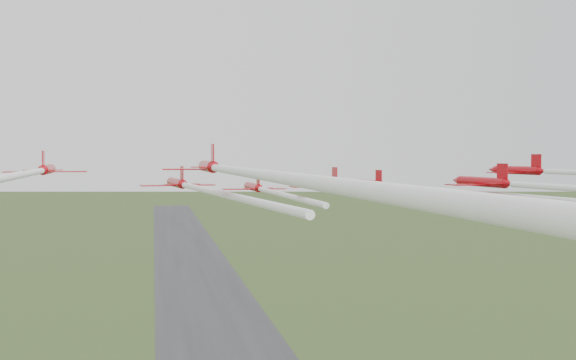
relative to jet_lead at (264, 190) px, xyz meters
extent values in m
cube|color=#302F32|center=(4.09, 187.23, -50.25)|extent=(38.00, 900.00, 0.04)
cylinder|color=#B00710|center=(-0.27, 8.34, 0.03)|extent=(1.48, 9.18, 1.18)
cone|color=#B00710|center=(-0.45, 13.88, 0.03)|extent=(1.25, 1.97, 1.18)
cone|color=#B00710|center=(-0.10, 3.12, 0.03)|extent=(1.12, 1.33, 1.08)
ellipsoid|color=black|center=(-0.34, 10.49, 0.46)|extent=(0.48, 1.04, 0.34)
cube|color=#B00710|center=(-0.24, 7.48, -0.24)|extent=(9.55, 3.10, 0.11)
cube|color=#B00710|center=(-0.13, 4.14, 0.03)|extent=(4.34, 1.43, 0.09)
cube|color=#B00710|center=(-0.14, 4.36, 1.21)|extent=(0.17, 1.94, 2.15)
cylinder|color=silver|center=(0.43, -13.32, -0.03)|extent=(1.67, 31.72, 0.65)
cylinder|color=#B00710|center=(-12.16, -4.66, 1.26)|extent=(2.28, 8.96, 1.15)
cone|color=#B00710|center=(-12.86, 0.68, 1.26)|extent=(1.38, 2.01, 1.15)
cone|color=#B00710|center=(-11.51, -9.69, 1.26)|extent=(1.20, 1.38, 1.05)
ellipsoid|color=black|center=(-12.43, -2.58, 1.68)|extent=(0.56, 1.04, 0.33)
cube|color=#B00710|center=(-12.06, -5.49, 1.00)|extent=(9.47, 3.88, 0.10)
cube|color=#B00710|center=(-11.64, -8.70, 1.26)|extent=(4.31, 1.78, 0.08)
cube|color=#B00710|center=(-11.67, -8.50, 2.41)|extent=(0.35, 1.88, 2.09)
cylinder|color=silver|center=(-8.77, -30.82, 1.21)|extent=(5.95, 41.21, 0.63)
cylinder|color=#B00710|center=(13.89, -3.18, 0.91)|extent=(2.16, 7.86, 1.01)
cone|color=#B00710|center=(13.18, 1.49, 0.91)|extent=(1.24, 1.78, 1.01)
cone|color=#B00710|center=(14.55, -7.58, 0.91)|extent=(1.07, 1.23, 0.92)
ellipsoid|color=black|center=(13.61, -1.37, 1.28)|extent=(0.51, 0.92, 0.29)
cube|color=#B00710|center=(13.99, -3.91, 0.68)|extent=(8.34, 3.56, 0.09)
cube|color=#B00710|center=(14.42, -6.72, 0.91)|extent=(3.79, 1.63, 0.07)
cube|color=#B00710|center=(14.39, -6.54, 1.92)|extent=(0.34, 1.65, 1.84)
cylinder|color=silver|center=(18.18, -31.70, 0.87)|extent=(7.65, 47.32, 0.55)
cylinder|color=#B00710|center=(-25.57, -19.42, 3.33)|extent=(1.36, 7.55, 0.97)
cone|color=#B00710|center=(-25.81, -14.88, 3.33)|extent=(1.05, 1.64, 0.97)
cone|color=#B00710|center=(-25.35, -23.70, 3.33)|extent=(0.94, 1.10, 0.88)
ellipsoid|color=black|center=(-25.66, -17.66, 3.69)|extent=(0.41, 0.86, 0.28)
cube|color=#B00710|center=(-25.53, -20.13, 3.11)|extent=(7.88, 2.70, 0.09)
cube|color=#B00710|center=(-25.39, -22.86, 3.33)|extent=(3.58, 1.24, 0.07)
cube|color=#B00710|center=(-25.40, -22.69, 4.31)|extent=(0.17, 1.59, 1.77)
cylinder|color=#B00710|center=(3.48, -19.60, 1.59)|extent=(1.15, 7.84, 1.01)
cone|color=#B00710|center=(3.40, -14.86, 1.59)|extent=(1.04, 1.67, 1.01)
cone|color=#B00710|center=(3.56, -24.07, 1.59)|extent=(0.94, 1.12, 0.92)
ellipsoid|color=black|center=(3.45, -17.76, 1.96)|extent=(0.40, 0.88, 0.29)
cube|color=#B00710|center=(3.49, -20.34, 1.36)|extent=(8.14, 2.54, 0.09)
cube|color=#B00710|center=(3.54, -23.19, 1.59)|extent=(3.70, 1.17, 0.07)
cube|color=#B00710|center=(3.54, -23.01, 2.61)|extent=(0.12, 1.66, 1.84)
cylinder|color=silver|center=(4.00, -48.90, 1.55)|extent=(1.41, 48.66, 0.55)
cylinder|color=#B00710|center=(28.87, -16.12, 2.93)|extent=(1.95, 8.09, 1.04)
cone|color=#B00710|center=(28.31, -11.30, 2.93)|extent=(1.23, 1.81, 1.04)
cone|color=#B00710|center=(29.40, -20.67, 2.93)|extent=(1.07, 1.23, 0.94)
ellipsoid|color=black|center=(28.66, -14.25, 3.31)|extent=(0.50, 0.94, 0.30)
cube|color=#B00710|center=(28.96, -16.87, 2.70)|extent=(8.53, 3.39, 0.09)
cube|color=#B00710|center=(29.30, -19.78, 2.93)|extent=(3.88, 1.56, 0.08)
cube|color=#B00710|center=(29.27, -19.59, 3.97)|extent=(0.29, 1.70, 1.89)
cylinder|color=#B00710|center=(-10.37, -31.40, 3.77)|extent=(1.17, 7.69, 0.99)
cone|color=#B00710|center=(-10.48, -26.76, 3.77)|extent=(1.03, 1.65, 0.99)
cone|color=#B00710|center=(-10.27, -35.78, 3.77)|extent=(0.93, 1.10, 0.90)
ellipsoid|color=black|center=(-10.41, -29.60, 4.13)|extent=(0.40, 0.87, 0.29)
cube|color=#B00710|center=(-10.35, -32.12, 3.54)|extent=(7.99, 2.53, 0.09)
cube|color=#B00710|center=(-10.29, -34.92, 3.77)|extent=(3.63, 1.17, 0.07)
cube|color=#B00710|center=(-10.29, -34.74, 4.76)|extent=(0.13, 1.63, 1.80)
cylinder|color=silver|center=(-9.59, -64.45, 3.72)|extent=(1.87, 56.36, 0.54)
cylinder|color=#B00710|center=(16.72, -29.70, 2.12)|extent=(1.69, 7.61, 0.98)
cone|color=#B00710|center=(16.29, -25.15, 2.12)|extent=(1.12, 1.68, 0.98)
cone|color=#B00710|center=(17.13, -33.98, 2.12)|extent=(0.99, 1.14, 0.89)
ellipsoid|color=black|center=(16.55, -27.93, 2.48)|extent=(0.45, 0.88, 0.28)
cube|color=#B00710|center=(16.79, -30.41, 1.90)|extent=(8.00, 3.04, 0.09)
cube|color=#B00710|center=(17.05, -33.15, 2.12)|extent=(3.64, 1.40, 0.07)
cube|color=#B00710|center=(17.03, -32.97, 3.10)|extent=(0.24, 1.60, 1.78)
camera|label=1|loc=(-15.09, -87.68, 4.64)|focal=40.00mm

